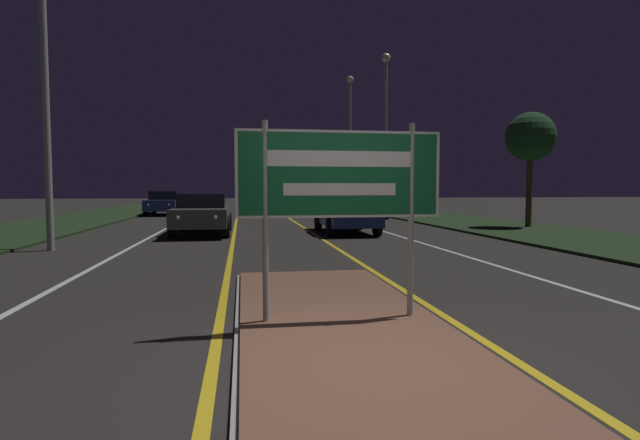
{
  "coord_description": "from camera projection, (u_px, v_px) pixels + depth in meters",
  "views": [
    {
      "loc": [
        -1.14,
        -4.21,
        1.64
      ],
      "look_at": [
        0.0,
        3.04,
        1.18
      ],
      "focal_mm": 28.0,
      "sensor_mm": 36.0,
      "label": 1
    }
  ],
  "objects": [
    {
      "name": "highway_sign",
      "position": [
        340.0,
        181.0,
        5.84
      ],
      "size": [
        2.43,
        0.07,
        2.32
      ],
      "color": "#9E9E99",
      "rests_on": "median_island"
    },
    {
      "name": "edge_line_white_right",
      "position": [
        381.0,
        215.0,
        30.19
      ],
      "size": [
        0.1,
        70.0,
        0.01
      ],
      "color": "silver",
      "rests_on": "ground_plane"
    },
    {
      "name": "edge_line_white_left",
      "position": [
        133.0,
        218.0,
        27.96
      ],
      "size": [
        0.1,
        70.0,
        0.01
      ],
      "color": "silver",
      "rests_on": "ground_plane"
    },
    {
      "name": "verge_left",
      "position": [
        56.0,
        224.0,
        22.67
      ],
      "size": [
        5.0,
        100.0,
        0.08
      ],
      "color": "#1E3319",
      "rests_on": "ground_plane"
    },
    {
      "name": "car_approaching_0",
      "position": [
        203.0,
        212.0,
        17.88
      ],
      "size": [
        1.97,
        4.77,
        1.45
      ],
      "color": "#4C514C",
      "rests_on": "ground_plane"
    },
    {
      "name": "car_receding_0",
      "position": [
        346.0,
        212.0,
        18.36
      ],
      "size": [
        1.88,
        4.41,
        1.43
      ],
      "color": "navy",
      "rests_on": "ground_plane"
    },
    {
      "name": "verge_right",
      "position": [
        451.0,
        220.0,
        25.62
      ],
      "size": [
        5.0,
        100.0,
        0.08
      ],
      "color": "#1E3319",
      "rests_on": "ground_plane"
    },
    {
      "name": "streetlight_right_far",
      "position": [
        350.0,
        129.0,
        34.02
      ],
      "size": [
        0.47,
        0.47,
        9.26
      ],
      "color": "#9E9E99",
      "rests_on": "ground_plane"
    },
    {
      "name": "centre_line_yellow_right",
      "position": [
        286.0,
        216.0,
        29.3
      ],
      "size": [
        0.12,
        70.0,
        0.01
      ],
      "color": "gold",
      "rests_on": "ground_plane"
    },
    {
      "name": "lane_line_white_right",
      "position": [
        332.0,
        216.0,
        29.73
      ],
      "size": [
        0.12,
        70.0,
        0.01
      ],
      "color": "silver",
      "rests_on": "ground_plane"
    },
    {
      "name": "roadside_palm_right",
      "position": [
        530.0,
        138.0,
        20.13
      ],
      "size": [
        1.97,
        1.97,
        4.63
      ],
      "color": "#4C3823",
      "rests_on": "verge_right"
    },
    {
      "name": "car_receding_1",
      "position": [
        366.0,
        204.0,
        28.19
      ],
      "size": [
        1.86,
        4.45,
        1.45
      ],
      "color": "maroon",
      "rests_on": "ground_plane"
    },
    {
      "name": "median_island",
      "position": [
        339.0,
        323.0,
        5.95
      ],
      "size": [
        2.47,
        6.91,
        0.1
      ],
      "color": "#999993",
      "rests_on": "ground_plane"
    },
    {
      "name": "car_approaching_1",
      "position": [
        165.0,
        203.0,
        30.89
      ],
      "size": [
        1.97,
        4.72,
        1.47
      ],
      "color": "navy",
      "rests_on": "ground_plane"
    },
    {
      "name": "streetlight_right_near",
      "position": [
        386.0,
        117.0,
        26.66
      ],
      "size": [
        0.48,
        0.48,
        8.81
      ],
      "color": "#9E9E99",
      "rests_on": "ground_plane"
    },
    {
      "name": "ground_plane",
      "position": [
        373.0,
        373.0,
        4.43
      ],
      "size": [
        160.0,
        160.0,
        0.0
      ],
      "primitive_type": "plane",
      "color": "#282623"
    },
    {
      "name": "lane_line_white_left",
      "position": [
        188.0,
        217.0,
        28.43
      ],
      "size": [
        0.12,
        70.0,
        0.01
      ],
      "color": "silver",
      "rests_on": "ground_plane"
    },
    {
      "name": "centre_line_yellow_left",
      "position": [
        237.0,
        217.0,
        28.86
      ],
      "size": [
        0.12,
        70.0,
        0.01
      ],
      "color": "gold",
      "rests_on": "ground_plane"
    }
  ]
}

